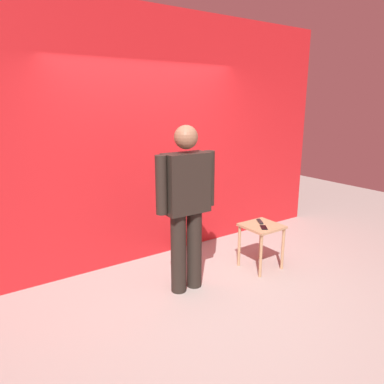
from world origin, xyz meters
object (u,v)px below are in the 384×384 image
(standing_person, at_px, (186,201))
(side_table, at_px, (261,233))
(tv_remote, at_px, (260,221))
(cell_phone, at_px, (264,227))

(standing_person, height_order, side_table, standing_person)
(standing_person, xyz_separation_m, side_table, (1.04, -0.09, -0.55))
(tv_remote, bearing_deg, side_table, -90.46)
(tv_remote, bearing_deg, cell_phone, -92.46)
(cell_phone, distance_m, tv_remote, 0.20)
(cell_phone, bearing_deg, side_table, 90.01)
(side_table, height_order, tv_remote, tv_remote)
(standing_person, bearing_deg, cell_phone, -10.18)
(standing_person, xyz_separation_m, cell_phone, (0.99, -0.18, -0.44))
(standing_person, relative_size, side_table, 3.21)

